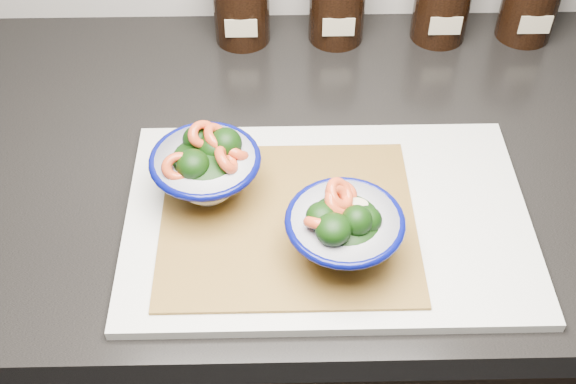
{
  "coord_description": "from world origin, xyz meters",
  "views": [
    {
      "loc": [
        -0.15,
        0.79,
        1.51
      ],
      "look_at": [
        -0.14,
        1.32,
        0.96
      ],
      "focal_mm": 45.0,
      "sensor_mm": 36.0,
      "label": 1
    }
  ],
  "objects_px": {
    "bowl_right": "(344,230)",
    "spice_jar_b": "(337,3)",
    "bowl_left": "(207,167)",
    "spice_jar_a": "(241,4)",
    "spice_jar_c": "(442,2)",
    "spice_jar_d": "(531,1)",
    "cutting_board": "(327,218)"
  },
  "relations": [
    {
      "from": "spice_jar_a",
      "to": "spice_jar_c",
      "type": "distance_m",
      "value": 0.29
    },
    {
      "from": "bowl_left",
      "to": "spice_jar_d",
      "type": "distance_m",
      "value": 0.55
    },
    {
      "from": "spice_jar_b",
      "to": "spice_jar_d",
      "type": "relative_size",
      "value": 1.0
    },
    {
      "from": "bowl_left",
      "to": "spice_jar_d",
      "type": "height_order",
      "value": "spice_jar_d"
    },
    {
      "from": "bowl_right",
      "to": "spice_jar_b",
      "type": "distance_m",
      "value": 0.42
    },
    {
      "from": "cutting_board",
      "to": "bowl_right",
      "type": "height_order",
      "value": "bowl_right"
    },
    {
      "from": "cutting_board",
      "to": "spice_jar_b",
      "type": "xyz_separation_m",
      "value": [
        0.03,
        0.36,
        0.05
      ]
    },
    {
      "from": "spice_jar_c",
      "to": "spice_jar_b",
      "type": "bearing_deg",
      "value": 180.0
    },
    {
      "from": "bowl_left",
      "to": "bowl_right",
      "type": "relative_size",
      "value": 1.01
    },
    {
      "from": "cutting_board",
      "to": "spice_jar_b",
      "type": "height_order",
      "value": "spice_jar_b"
    },
    {
      "from": "cutting_board",
      "to": "spice_jar_d",
      "type": "bearing_deg",
      "value": 49.46
    },
    {
      "from": "spice_jar_a",
      "to": "spice_jar_b",
      "type": "xyz_separation_m",
      "value": [
        0.14,
        0.0,
        0.0
      ]
    },
    {
      "from": "cutting_board",
      "to": "spice_jar_b",
      "type": "distance_m",
      "value": 0.37
    },
    {
      "from": "bowl_right",
      "to": "spice_jar_b",
      "type": "xyz_separation_m",
      "value": [
        0.02,
        0.42,
        0.0
      ]
    },
    {
      "from": "bowl_right",
      "to": "spice_jar_b",
      "type": "relative_size",
      "value": 1.09
    },
    {
      "from": "spice_jar_c",
      "to": "bowl_right",
      "type": "bearing_deg",
      "value": -112.17
    },
    {
      "from": "spice_jar_d",
      "to": "bowl_right",
      "type": "bearing_deg",
      "value": -125.27
    },
    {
      "from": "cutting_board",
      "to": "bowl_left",
      "type": "bearing_deg",
      "value": 165.62
    },
    {
      "from": "bowl_left",
      "to": "spice_jar_a",
      "type": "distance_m",
      "value": 0.33
    },
    {
      "from": "bowl_left",
      "to": "bowl_right",
      "type": "distance_m",
      "value": 0.17
    },
    {
      "from": "bowl_right",
      "to": "spice_jar_b",
      "type": "bearing_deg",
      "value": 87.03
    },
    {
      "from": "bowl_left",
      "to": "cutting_board",
      "type": "bearing_deg",
      "value": -14.38
    },
    {
      "from": "spice_jar_c",
      "to": "spice_jar_d",
      "type": "distance_m",
      "value": 0.13
    },
    {
      "from": "bowl_right",
      "to": "spice_jar_d",
      "type": "bearing_deg",
      "value": 54.73
    },
    {
      "from": "bowl_right",
      "to": "spice_jar_a",
      "type": "relative_size",
      "value": 1.09
    },
    {
      "from": "spice_jar_a",
      "to": "spice_jar_d",
      "type": "height_order",
      "value": "same"
    },
    {
      "from": "spice_jar_a",
      "to": "spice_jar_b",
      "type": "height_order",
      "value": "same"
    },
    {
      "from": "bowl_right",
      "to": "spice_jar_d",
      "type": "distance_m",
      "value": 0.52
    },
    {
      "from": "bowl_left",
      "to": "spice_jar_c",
      "type": "relative_size",
      "value": 1.09
    },
    {
      "from": "bowl_left",
      "to": "spice_jar_a",
      "type": "xyz_separation_m",
      "value": [
        0.03,
        0.33,
        0.0
      ]
    },
    {
      "from": "cutting_board",
      "to": "spice_jar_c",
      "type": "relative_size",
      "value": 3.98
    },
    {
      "from": "bowl_left",
      "to": "bowl_right",
      "type": "height_order",
      "value": "bowl_right"
    }
  ]
}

